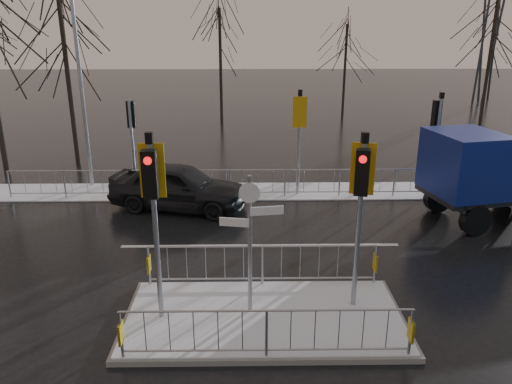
{
  "coord_description": "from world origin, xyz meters",
  "views": [
    {
      "loc": [
        -0.32,
        -9.29,
        6.13
      ],
      "look_at": [
        -0.12,
        3.33,
        1.8
      ],
      "focal_mm": 35.0,
      "sensor_mm": 36.0,
      "label": 1
    }
  ],
  "objects_px": {
    "flatbed_truck": "(488,174)",
    "street_lamp_left": "(81,69)",
    "car_far_lane": "(178,186)",
    "traffic_island": "(264,305)"
  },
  "relations": [
    {
      "from": "car_far_lane",
      "to": "flatbed_truck",
      "type": "distance_m",
      "value": 10.08
    },
    {
      "from": "traffic_island",
      "to": "street_lamp_left",
      "type": "xyz_separation_m",
      "value": [
        -6.42,
        9.49,
        4.1
      ]
    },
    {
      "from": "traffic_island",
      "to": "car_far_lane",
      "type": "height_order",
      "value": "traffic_island"
    },
    {
      "from": "traffic_island",
      "to": "car_far_lane",
      "type": "relative_size",
      "value": 1.28
    },
    {
      "from": "traffic_island",
      "to": "car_far_lane",
      "type": "xyz_separation_m",
      "value": [
        -2.71,
        6.89,
        0.41
      ]
    },
    {
      "from": "traffic_island",
      "to": "street_lamp_left",
      "type": "relative_size",
      "value": 0.73
    },
    {
      "from": "flatbed_truck",
      "to": "street_lamp_left",
      "type": "height_order",
      "value": "street_lamp_left"
    },
    {
      "from": "car_far_lane",
      "to": "traffic_island",
      "type": "bearing_deg",
      "value": -144.42
    },
    {
      "from": "flatbed_truck",
      "to": "street_lamp_left",
      "type": "relative_size",
      "value": 0.81
    },
    {
      "from": "car_far_lane",
      "to": "flatbed_truck",
      "type": "bearing_deg",
      "value": -82.88
    }
  ]
}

